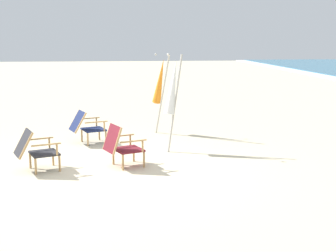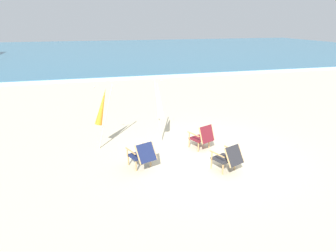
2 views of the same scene
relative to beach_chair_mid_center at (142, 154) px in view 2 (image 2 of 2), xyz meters
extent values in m
plane|color=beige|center=(2.17, 0.41, -0.42)|extent=(80.00, 80.00, 0.00)
cube|color=teal|center=(2.17, 33.97, -0.37)|extent=(80.00, 40.00, 0.10)
cube|color=white|center=(2.17, 13.67, -0.39)|extent=(80.00, 1.10, 0.06)
cube|color=#19234C|center=(-0.06, 0.16, -0.10)|extent=(0.66, 0.63, 0.04)
cube|color=#19234C|center=(0.07, -0.19, 0.12)|extent=(0.57, 0.46, 0.46)
cylinder|color=tan|center=(-0.36, 0.28, -0.26)|extent=(0.04, 0.04, 0.32)
cylinder|color=tan|center=(0.08, 0.45, -0.26)|extent=(0.04, 0.04, 0.32)
cylinder|color=tan|center=(-0.20, -0.13, -0.26)|extent=(0.04, 0.04, 0.32)
cylinder|color=tan|center=(0.23, 0.04, -0.26)|extent=(0.04, 0.04, 0.32)
cube|color=tan|center=(-0.32, 0.04, 0.12)|extent=(0.22, 0.51, 0.02)
cylinder|color=tan|center=(-0.38, 0.22, 0.01)|extent=(0.04, 0.04, 0.22)
cube|color=tan|center=(0.21, 0.24, 0.12)|extent=(0.22, 0.51, 0.02)
cylinder|color=tan|center=(0.14, 0.42, 0.01)|extent=(0.04, 0.04, 0.22)
cylinder|color=tan|center=(-0.17, -0.28, 0.12)|extent=(0.15, 0.30, 0.47)
cylinder|color=tan|center=(0.31, -0.10, 0.12)|extent=(0.15, 0.30, 0.47)
cube|color=#28282D|center=(2.13, -0.63, -0.10)|extent=(0.66, 0.64, 0.04)
cube|color=#28282D|center=(2.26, -0.97, 0.13)|extent=(0.56, 0.45, 0.47)
cylinder|color=tan|center=(1.83, -0.52, -0.26)|extent=(0.04, 0.04, 0.32)
cylinder|color=tan|center=(2.27, -0.34, -0.26)|extent=(0.04, 0.04, 0.32)
cylinder|color=tan|center=(1.99, -0.92, -0.26)|extent=(0.04, 0.04, 0.32)
cylinder|color=tan|center=(2.43, -0.75, -0.26)|extent=(0.04, 0.04, 0.32)
cube|color=tan|center=(1.88, -0.75, 0.12)|extent=(0.23, 0.50, 0.02)
cylinder|color=tan|center=(1.81, -0.58, 0.01)|extent=(0.04, 0.04, 0.22)
cube|color=tan|center=(2.40, -0.55, 0.12)|extent=(0.23, 0.50, 0.02)
cylinder|color=tan|center=(2.33, -0.37, 0.01)|extent=(0.04, 0.04, 0.22)
cylinder|color=tan|center=(2.03, -1.07, 0.13)|extent=(0.14, 0.28, 0.47)
cylinder|color=tan|center=(2.50, -0.88, 0.13)|extent=(0.14, 0.28, 0.47)
cube|color=maroon|center=(2.01, 0.92, -0.10)|extent=(0.66, 0.64, 0.04)
cube|color=maroon|center=(2.14, 0.62, 0.14)|extent=(0.53, 0.38, 0.50)
cylinder|color=tan|center=(1.71, 1.03, -0.26)|extent=(0.04, 0.04, 0.32)
cylinder|color=tan|center=(2.15, 1.21, -0.26)|extent=(0.04, 0.04, 0.32)
cylinder|color=tan|center=(1.88, 0.63, -0.26)|extent=(0.04, 0.04, 0.32)
cylinder|color=tan|center=(2.31, 0.81, -0.26)|extent=(0.04, 0.04, 0.32)
cube|color=tan|center=(1.76, 0.80, 0.12)|extent=(0.24, 0.50, 0.02)
cylinder|color=tan|center=(1.69, 0.97, 0.01)|extent=(0.04, 0.04, 0.22)
cube|color=tan|center=(2.28, 1.01, 0.12)|extent=(0.24, 0.50, 0.02)
cylinder|color=tan|center=(2.21, 1.18, 0.01)|extent=(0.04, 0.04, 0.22)
cylinder|color=tan|center=(1.90, 0.52, 0.14)|extent=(0.12, 0.21, 0.50)
cylinder|color=tan|center=(2.37, 0.72, 0.14)|extent=(0.12, 0.21, 0.50)
cylinder|color=#B7B2A8|center=(-0.82, 1.84, 0.58)|extent=(0.62, 0.34, 2.02)
cone|color=orange|center=(-0.92, 1.79, 0.93)|extent=(0.60, 0.45, 1.17)
sphere|color=#B7B2A8|center=(-1.10, 1.70, 1.58)|extent=(0.06, 0.06, 0.06)
cylinder|color=#B7B2A8|center=(0.91, 1.95, 0.62)|extent=(0.21, 0.36, 2.08)
cone|color=white|center=(0.94, 1.89, 0.98)|extent=(0.38, 0.46, 1.18)
sphere|color=#B7B2A8|center=(0.99, 1.80, 1.65)|extent=(0.06, 0.06, 0.06)
camera|label=1|loc=(10.71, 0.76, 2.00)|focal=50.00mm
camera|label=2|loc=(-1.26, -7.39, 3.48)|focal=32.00mm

